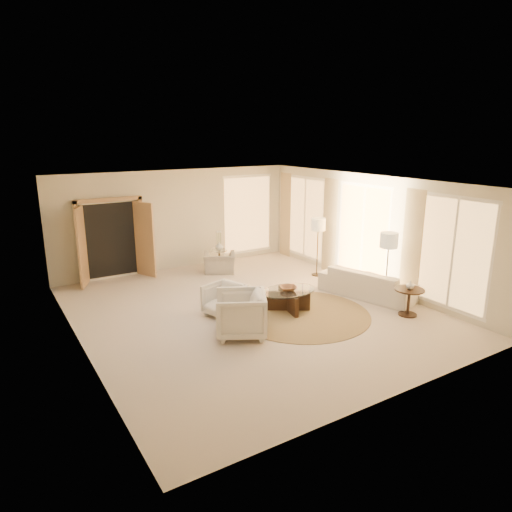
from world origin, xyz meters
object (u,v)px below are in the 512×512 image
accent_chair (219,259)px  end_table (409,297)px  floor_lamp_far (389,244)px  floor_lamp_near (318,227)px  armchair_right (241,312)px  bowl (288,288)px  armchair_left (225,298)px  coffee_table (288,298)px  side_table (219,257)px  side_vase (219,246)px  end_vase (410,285)px  sofa (368,283)px

accent_chair → end_table: (1.99, -4.90, 0.03)m
floor_lamp_far → floor_lamp_near: bearing=90.0°
armchair_right → bowl: armchair_right is taller
armchair_left → coffee_table: size_ratio=0.45×
armchair_left → side_table: bearing=135.1°
coffee_table → side_vase: bearing=86.3°
armchair_right → end_table: size_ratio=1.53×
side_table → end_vase: 5.60m
accent_chair → coffee_table: (-0.04, -3.33, -0.08)m
armchair_right → accent_chair: (1.55, 3.88, -0.10)m
end_vase → armchair_left: bearing=148.2°
floor_lamp_far → side_vase: bearing=113.3°
coffee_table → end_vase: (2.02, -1.56, 0.38)m
side_table → floor_lamp_far: floor_lamp_far is taller
armchair_left → bowl: armchair_left is taller
coffee_table → end_vase: end_vase is taller
sofa → accent_chair: (-2.13, 3.57, 0.04)m
armchair_right → coffee_table: (1.51, 0.55, -0.18)m
end_table → side_table: 5.59m
armchair_right → accent_chair: size_ratio=1.11×
coffee_table → bowl: size_ratio=4.63×
accent_chair → armchair_left: bearing=93.0°
coffee_table → side_vase: side_vase is taller
end_table → floor_lamp_far: size_ratio=0.38×
armchair_right → floor_lamp_near: bearing=149.6°
sofa → armchair_right: armchair_right is taller
bowl → side_vase: size_ratio=1.53×
armchair_left → accent_chair: size_ratio=0.88×
armchair_right → bowl: size_ratio=2.64×
armchair_left → coffee_table: (1.30, -0.50, -0.08)m
floor_lamp_near → side_table: bearing=133.5°
sofa → accent_chair: bearing=14.3°
bowl → end_vase: (2.02, -1.56, 0.16)m
floor_lamp_near → end_vase: 3.33m
end_table → bowl: 2.56m
sofa → bowl: bearing=67.2°
end_table → floor_lamp_far: floor_lamp_far is taller
sofa → end_table: 1.34m
floor_lamp_far → end_table: bearing=-100.7°
floor_lamp_near → sofa: bearing=-90.2°
floor_lamp_near → side_vase: (-1.94, 2.04, -0.70)m
armchair_left → end_vase: bearing=38.8°
sofa → armchair_left: bearing=61.6°
end_vase → floor_lamp_near: bearing=87.4°
end_table → bowl: size_ratio=1.73×
end_table → side_vase: 5.59m
bowl → side_vase: (0.24, 3.73, 0.14)m
sofa → floor_lamp_far: (0.01, -0.53, 1.06)m
side_table → floor_lamp_near: (1.94, -2.04, 1.03)m
armchair_right → side_table: bearing=-173.9°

